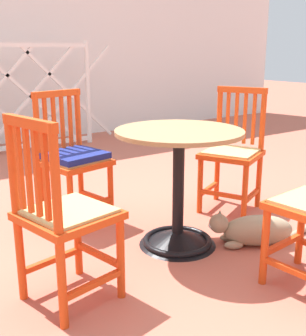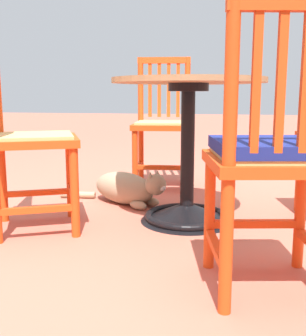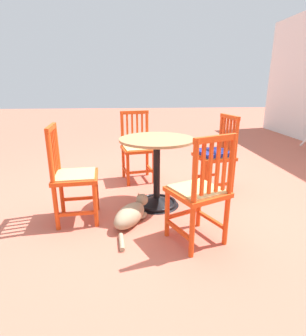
% 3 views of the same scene
% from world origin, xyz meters
% --- Properties ---
extents(ground_plane, '(24.00, 24.00, 0.00)m').
position_xyz_m(ground_plane, '(0.00, 0.00, 0.00)').
color(ground_plane, '#BC604C').
extents(cafe_table, '(0.76, 0.76, 0.73)m').
position_xyz_m(cafe_table, '(0.06, -0.09, 0.28)').
color(cafe_table, black).
rests_on(cafe_table, ground_plane).
extents(orange_chair_facing_out, '(0.44, 0.44, 0.91)m').
position_xyz_m(orange_chair_facing_out, '(0.33, -0.89, 0.43)').
color(orange_chair_facing_out, '#D64214').
rests_on(orange_chair_facing_out, ground_plane).
extents(orange_chair_near_fence, '(0.53, 0.53, 0.91)m').
position_xyz_m(orange_chair_near_fence, '(0.79, 0.18, 0.43)').
color(orange_chair_near_fence, '#D64214').
rests_on(orange_chair_near_fence, ground_plane).
extents(orange_chair_by_planter, '(0.47, 0.47, 0.91)m').
position_xyz_m(orange_chair_by_planter, '(-0.29, 0.64, 0.45)').
color(orange_chair_by_planter, '#D64214').
rests_on(orange_chair_by_planter, ground_plane).
extents(tabby_cat, '(0.72, 0.39, 0.23)m').
position_xyz_m(tabby_cat, '(0.44, -0.35, 0.10)').
color(tabby_cat, '#9E896B').
rests_on(tabby_cat, ground_plane).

